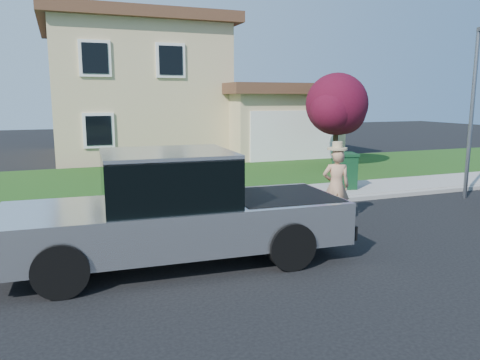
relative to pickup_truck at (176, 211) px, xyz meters
name	(u,v)px	position (x,y,z in m)	size (l,w,h in m)	color
ground	(264,245)	(1.89, 0.31, -0.96)	(80.00, 80.00, 0.00)	black
curb	(254,208)	(2.89, 3.21, -0.90)	(40.00, 0.20, 0.12)	gray
sidewalk	(239,199)	(2.89, 4.31, -0.89)	(40.00, 2.00, 0.15)	gray
lawn	(197,176)	(2.89, 8.81, -0.91)	(40.00, 7.00, 0.10)	#123F12
house	(160,94)	(3.20, 16.69, 2.21)	(14.00, 11.30, 6.85)	tan
pickup_truck	(176,211)	(0.00, 0.00, 0.00)	(6.38, 2.59, 2.06)	black
woman	(336,184)	(4.26, 1.37, -0.03)	(0.77, 0.65, 1.96)	tan
ornamental_tree	(337,107)	(8.95, 8.73, 1.63)	(2.84, 2.56, 3.90)	black
trash_bin	(345,170)	(6.48, 4.35, -0.24)	(0.87, 0.94, 1.12)	#0E351A
street_lamp	(474,103)	(9.40, 2.26, 1.86)	(0.30, 0.65, 4.95)	slate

